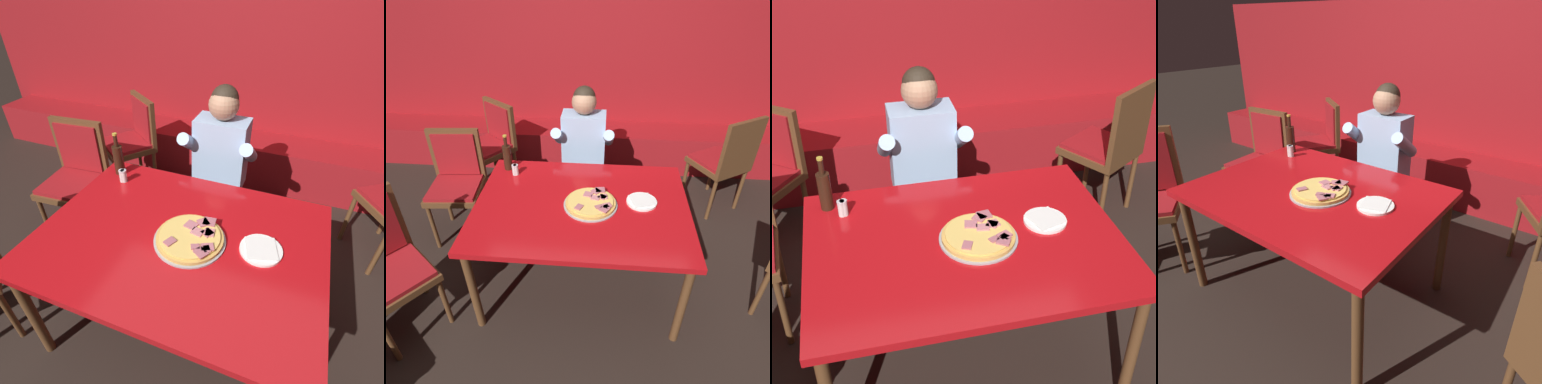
{
  "view_description": "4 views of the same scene",
  "coord_description": "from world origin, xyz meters",
  "views": [
    {
      "loc": [
        0.47,
        -1.02,
        1.86
      ],
      "look_at": [
        -0.06,
        0.32,
        0.81
      ],
      "focal_mm": 28.0,
      "sensor_mm": 36.0,
      "label": 1
    },
    {
      "loc": [
        0.13,
        -1.87,
        2.19
      ],
      "look_at": [
        -0.03,
        0.02,
        0.84
      ],
      "focal_mm": 32.0,
      "sensor_mm": 36.0,
      "label": 2
    },
    {
      "loc": [
        -0.46,
        -1.91,
        2.3
      ],
      "look_at": [
        0.03,
        0.16,
        0.92
      ],
      "focal_mm": 50.0,
      "sensor_mm": 36.0,
      "label": 3
    },
    {
      "loc": [
        1.3,
        -1.37,
        1.68
      ],
      "look_at": [
        0.19,
        0.11,
        0.76
      ],
      "focal_mm": 32.0,
      "sensor_mm": 36.0,
      "label": 4
    }
  ],
  "objects": [
    {
      "name": "dining_chair_far_right",
      "position": [
        -1.02,
        1.23,
        0.58
      ],
      "size": [
        0.62,
        0.62,
        0.96
      ],
      "color": "brown",
      "rests_on": "ground_plane"
    },
    {
      "name": "booth_wall_panel",
      "position": [
        0.0,
        2.18,
        0.95
      ],
      "size": [
        6.8,
        0.16,
        1.9
      ],
      "primitive_type": "cube",
      "color": "maroon",
      "rests_on": "ground_plane"
    },
    {
      "name": "main_dining_table",
      "position": [
        0.0,
        0.0,
        0.69
      ],
      "size": [
        1.47,
        1.08,
        0.76
      ],
      "color": "brown",
      "rests_on": "ground_plane"
    },
    {
      "name": "ground_plane",
      "position": [
        0.0,
        0.0,
        0.0
      ],
      "size": [
        24.0,
        24.0,
        0.0
      ],
      "primitive_type": "plane",
      "color": "black"
    },
    {
      "name": "diner_seated_blue_shirt",
      "position": [
        -0.05,
        0.81,
        0.71
      ],
      "size": [
        0.53,
        0.53,
        1.27
      ],
      "color": "black",
      "rests_on": "ground_plane"
    },
    {
      "name": "pizza",
      "position": [
        0.06,
        -0.01,
        0.78
      ],
      "size": [
        0.37,
        0.37,
        0.05
      ],
      "color": "#9E9EA3",
      "rests_on": "main_dining_table"
    },
    {
      "name": "shaker_black_pepper",
      "position": [
        -0.55,
        0.33,
        0.8
      ],
      "size": [
        0.04,
        0.04,
        0.09
      ],
      "color": "silver",
      "rests_on": "main_dining_table"
    },
    {
      "name": "plate_white_paper",
      "position": [
        0.41,
        0.05,
        0.77
      ],
      "size": [
        0.21,
        0.21,
        0.02
      ],
      "color": "white",
      "rests_on": "main_dining_table"
    },
    {
      "name": "shaker_oregano",
      "position": [
        -0.53,
        0.33,
        0.8
      ],
      "size": [
        0.04,
        0.04,
        0.09
      ],
      "color": "silver",
      "rests_on": "main_dining_table"
    },
    {
      "name": "dining_chair_side_aisle",
      "position": [
        -1.13,
        0.53,
        0.57
      ],
      "size": [
        0.47,
        0.47,
        0.97
      ],
      "color": "brown",
      "rests_on": "ground_plane"
    },
    {
      "name": "dining_chair_near_left",
      "position": [
        1.29,
        1.04,
        0.59
      ],
      "size": [
        0.61,
        0.61,
        1.01
      ],
      "color": "brown",
      "rests_on": "ground_plane"
    },
    {
      "name": "booth_bench",
      "position": [
        0.0,
        1.86,
        0.23
      ],
      "size": [
        6.46,
        0.48,
        0.46
      ],
      "primitive_type": "cube",
      "color": "maroon",
      "rests_on": "ground_plane"
    },
    {
      "name": "beer_bottle",
      "position": [
        -0.61,
        0.41,
        0.87
      ],
      "size": [
        0.07,
        0.07,
        0.29
      ],
      "color": "black",
      "rests_on": "main_dining_table"
    }
  ]
}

